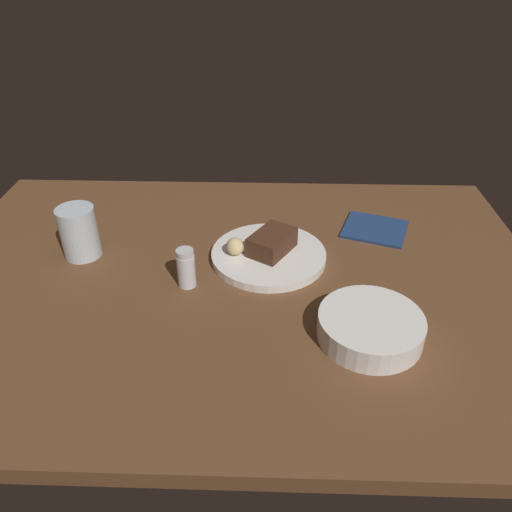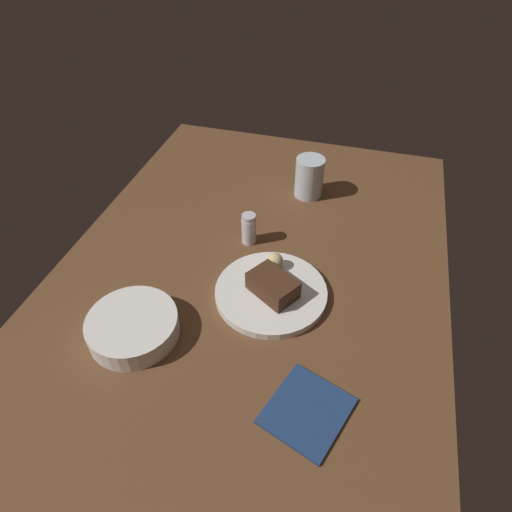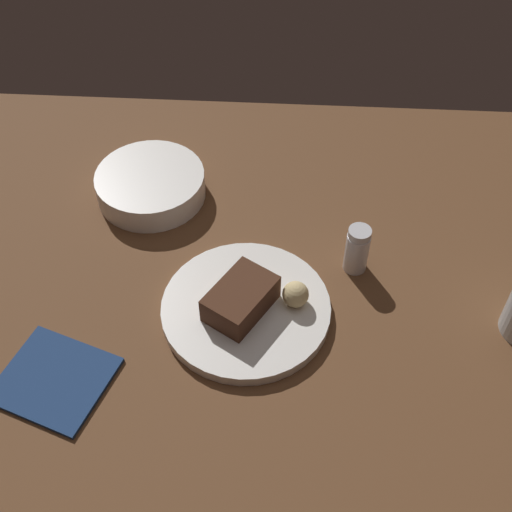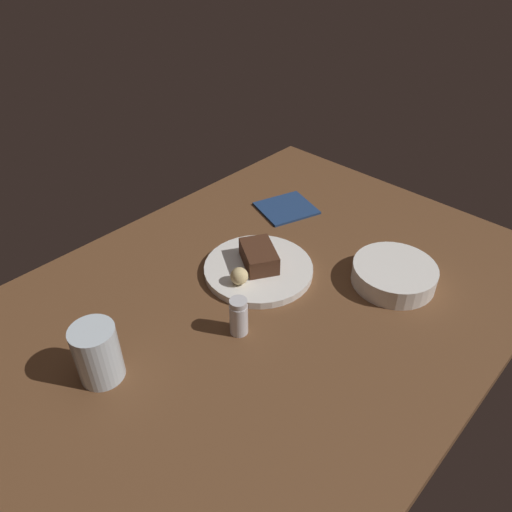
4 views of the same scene
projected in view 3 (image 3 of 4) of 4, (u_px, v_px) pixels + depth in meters
The scene contains 7 objects.
dining_table at pixel (295, 287), 97.45cm from camera, with size 120.00×84.00×3.00cm, color brown.
dessert_plate at pixel (246, 309), 91.87cm from camera, with size 23.12×23.12×1.63cm, color white.
chocolate_cake_slice at pixel (241, 299), 89.44cm from camera, with size 9.67×6.40×4.10cm, color #472819.
bread_roll at pixel (296, 294), 90.25cm from camera, with size 3.62×3.62×3.62cm, color #DBC184.
salt_shaker at pixel (357, 249), 95.12cm from camera, with size 3.41×3.41×7.71cm.
side_bowl at pixel (151, 185), 106.48cm from camera, with size 17.16×17.16×4.24cm, color white.
folded_napkin at pixel (55, 379), 85.17cm from camera, with size 13.24×12.05×0.60cm, color navy.
Camera 3 is at (1.90, 61.39, 77.49)cm, focal length 47.26 mm.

